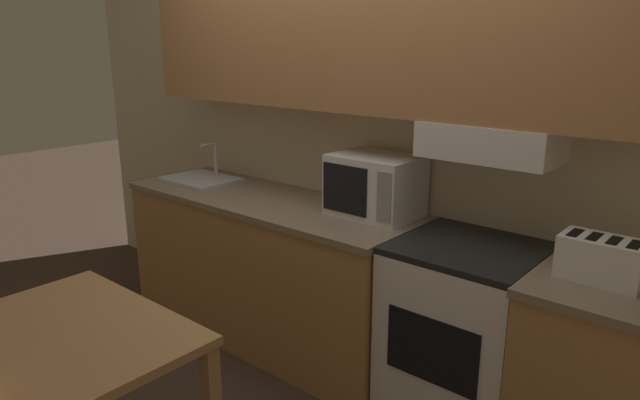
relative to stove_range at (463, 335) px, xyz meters
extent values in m
plane|color=#3D2D23|center=(-0.71, 0.30, -0.45)|extent=(16.00, 16.00, 0.00)
cube|color=beige|center=(-0.71, 0.33, 0.83)|extent=(5.41, 0.05, 2.55)
cube|color=#B27A47|center=(-0.71, 0.14, 1.31)|extent=(3.01, 0.32, 0.66)
cube|color=white|center=(0.00, 0.14, 0.90)|extent=(0.59, 0.34, 0.16)
cube|color=#B27A47|center=(-1.27, -0.02, -0.02)|extent=(1.88, 0.63, 0.85)
cube|color=#84705B|center=(-1.27, -0.02, 0.43)|extent=(1.90, 0.65, 0.04)
cube|color=#B27A47|center=(0.56, -0.02, -0.02)|extent=(0.47, 0.63, 0.85)
cube|color=#84705B|center=(0.56, -0.02, 0.43)|extent=(0.49, 0.65, 0.04)
cube|color=white|center=(0.00, 0.00, -0.02)|extent=(0.63, 0.60, 0.86)
cube|color=black|center=(0.00, 0.00, 0.43)|extent=(0.63, 0.60, 0.03)
cube|color=black|center=(0.00, -0.30, 0.05)|extent=(0.44, 0.01, 0.30)
cylinder|color=black|center=(-0.14, -0.12, 0.44)|extent=(0.09, 0.09, 0.01)
cylinder|color=black|center=(0.14, -0.12, 0.44)|extent=(0.09, 0.09, 0.01)
cylinder|color=black|center=(-0.14, 0.12, 0.44)|extent=(0.09, 0.09, 0.01)
cylinder|color=black|center=(0.14, 0.12, 0.44)|extent=(0.09, 0.09, 0.01)
cube|color=white|center=(-0.60, 0.11, 0.60)|extent=(0.44, 0.34, 0.32)
cube|color=black|center=(-0.67, -0.06, 0.60)|extent=(0.28, 0.01, 0.25)
cube|color=gray|center=(-0.43, -0.06, 0.60)|extent=(0.08, 0.01, 0.25)
cube|color=white|center=(0.55, -0.04, 0.53)|extent=(0.30, 0.17, 0.17)
cube|color=black|center=(0.40, -0.04, 0.55)|extent=(0.01, 0.02, 0.02)
cube|color=black|center=(0.45, -0.04, 0.61)|extent=(0.04, 0.12, 0.01)
cube|color=black|center=(0.52, -0.04, 0.61)|extent=(0.04, 0.12, 0.01)
cube|color=black|center=(0.59, -0.04, 0.61)|extent=(0.04, 0.12, 0.01)
cube|color=black|center=(0.66, -0.04, 0.61)|extent=(0.04, 0.12, 0.01)
cube|color=#B7BABF|center=(-1.89, -0.02, 0.46)|extent=(0.46, 0.36, 0.02)
cube|color=#4C4F54|center=(-1.89, -0.03, 0.46)|extent=(0.39, 0.27, 0.01)
cylinder|color=#B7BABF|center=(-1.89, 0.12, 0.57)|extent=(0.02, 0.02, 0.21)
cylinder|color=#B7BABF|center=(-1.89, 0.06, 0.68)|extent=(0.02, 0.12, 0.02)
cube|color=#B27F4C|center=(-0.89, -1.45, 0.28)|extent=(0.95, 0.72, 0.04)
cube|color=#B27F4C|center=(-1.33, -1.12, -0.09)|extent=(0.06, 0.06, 0.71)
camera|label=1|loc=(1.05, -2.27, 1.33)|focal=32.00mm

